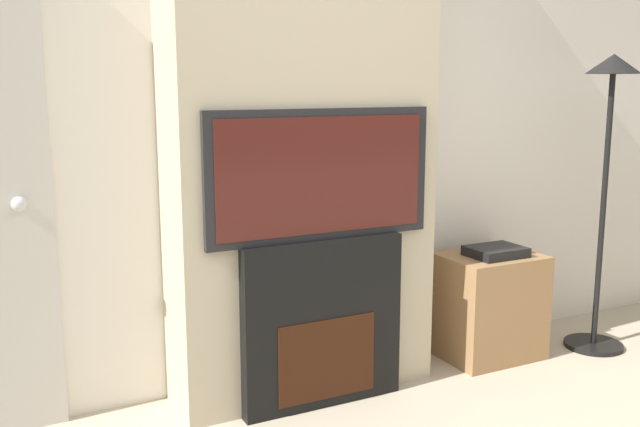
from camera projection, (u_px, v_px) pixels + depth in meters
The scene contains 6 objects.
wall_back at pixel (282, 99), 3.33m from camera, with size 6.00×0.06×2.70m.
chimney_breast at pixel (302, 100), 3.14m from camera, with size 1.22×0.36×2.70m.
fireplace at pixel (320, 322), 3.16m from camera, with size 0.76×0.15×0.75m.
television at pixel (320, 175), 3.04m from camera, with size 1.05×0.07×0.56m.
floor_lamp at pixel (608, 144), 3.70m from camera, with size 0.31×0.31×1.57m.
media_stand at pixel (488, 304), 3.73m from camera, with size 0.50×0.40×0.60m.
Camera 1 is at (-1.37, -1.05, 1.42)m, focal length 40.00 mm.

